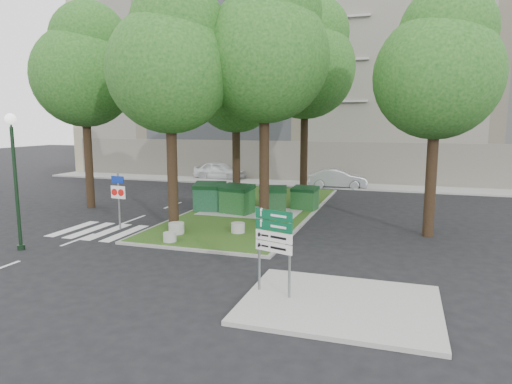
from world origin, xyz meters
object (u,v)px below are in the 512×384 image
at_px(tree_street_right, 440,64).
at_px(car_white, 220,171).
at_px(bollard_left, 170,237).
at_px(traffic_sign_pole, 119,193).
at_px(tree_median_mid, 238,80).
at_px(bollard_mid, 176,228).
at_px(tree_median_near_right, 267,45).
at_px(dumpster_b, 237,199).
at_px(car_silver, 338,179).
at_px(tree_median_far, 307,59).
at_px(dumpster_a, 210,197).
at_px(litter_bin, 296,198).
at_px(dumpster_c, 273,199).
at_px(tree_median_near_left, 172,58).
at_px(directional_sign, 274,239).
at_px(street_lamp, 14,165).
at_px(tree_street_left, 85,66).
at_px(bollard_right, 238,228).
at_px(dumpster_d, 305,198).

xyz_separation_m(tree_street_right, car_white, (-15.45, 14.44, -6.25)).
distance_m(bollard_left, traffic_sign_pole, 3.89).
height_order(tree_median_mid, bollard_mid, tree_median_mid).
height_order(tree_median_near_right, dumpster_b, tree_median_near_right).
relative_size(bollard_mid, car_silver, 0.16).
distance_m(tree_median_far, dumpster_a, 9.99).
distance_m(litter_bin, car_silver, 7.53).
bearing_deg(tree_street_right, tree_median_mid, 158.20).
height_order(tree_median_far, dumpster_c, tree_median_far).
bearing_deg(litter_bin, dumpster_a, -138.19).
bearing_deg(tree_street_right, tree_median_far, 134.17).
xyz_separation_m(tree_median_near_right, tree_median_far, (0.20, 7.50, 0.33)).
relative_size(tree_street_right, litter_bin, 15.92).
xyz_separation_m(tree_median_mid, traffic_sign_pole, (-3.01, -7.01, -5.35)).
height_order(tree_median_near_left, dumpster_a, tree_median_near_left).
relative_size(tree_median_mid, litter_bin, 15.80).
bearing_deg(directional_sign, dumpster_b, 133.42).
height_order(dumpster_b, litter_bin, dumpster_b).
bearing_deg(dumpster_a, tree_median_mid, 61.03).
bearing_deg(bollard_mid, dumpster_c, 66.72).
height_order(bollard_left, street_lamp, street_lamp).
height_order(tree_median_near_right, tree_median_far, tree_median_far).
distance_m(tree_street_right, bollard_left, 12.63).
distance_m(dumpster_c, litter_bin, 2.70).
xyz_separation_m(tree_street_right, dumpster_a, (-10.74, 1.69, -6.14)).
relative_size(tree_median_near_left, car_silver, 2.55).
relative_size(dumpster_a, litter_bin, 2.84).
relative_size(litter_bin, traffic_sign_pole, 0.25).
bearing_deg(tree_median_near_right, tree_street_left, 171.87).
height_order(dumpster_a, traffic_sign_pole, traffic_sign_pole).
xyz_separation_m(bollard_right, directional_sign, (3.29, -6.13, 1.33)).
relative_size(tree_median_far, directional_sign, 5.16).
height_order(dumpster_a, dumpster_d, dumpster_a).
height_order(tree_median_mid, bollard_left, tree_median_mid).
bearing_deg(litter_bin, dumpster_b, -121.43).
bearing_deg(car_silver, bollard_right, 165.97).
height_order(dumpster_d, bollard_right, dumpster_d).
height_order(dumpster_a, bollard_right, dumpster_a).
height_order(tree_street_left, bollard_left, tree_street_left).
height_order(street_lamp, traffic_sign_pole, street_lamp).
bearing_deg(litter_bin, tree_street_right, -36.52).
distance_m(tree_street_left, bollard_mid, 11.29).
bearing_deg(dumpster_d, bollard_mid, -110.36).
distance_m(tree_median_near_right, bollard_left, 9.10).
bearing_deg(bollard_mid, tree_median_far, 72.49).
distance_m(traffic_sign_pole, car_white, 17.64).
bearing_deg(dumpster_b, dumpster_c, 45.35).
bearing_deg(car_silver, dumpster_d, 170.78).
bearing_deg(directional_sign, litter_bin, 118.39).
xyz_separation_m(tree_median_far, directional_sign, (2.41, -15.50, -6.67)).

